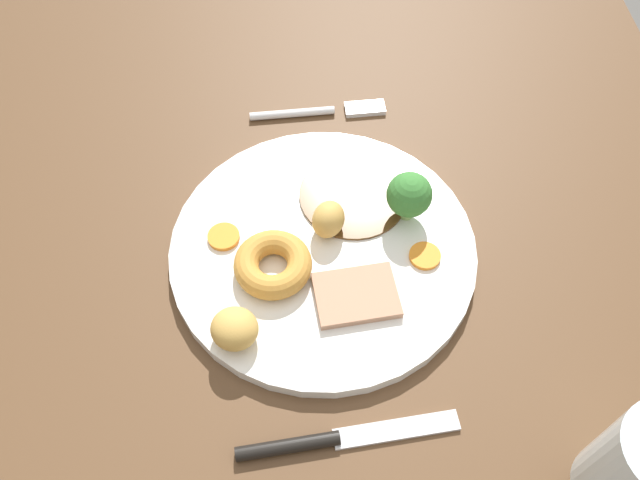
% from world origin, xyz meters
% --- Properties ---
extents(dining_table, '(1.20, 0.84, 0.04)m').
position_xyz_m(dining_table, '(0.00, 0.00, 0.02)').
color(dining_table, brown).
rests_on(dining_table, ground).
extents(dinner_plate, '(0.29, 0.29, 0.01)m').
position_xyz_m(dinner_plate, '(-0.03, -0.00, 0.04)').
color(dinner_plate, white).
rests_on(dinner_plate, dining_table).
extents(gravy_pool, '(0.11, 0.11, 0.00)m').
position_xyz_m(gravy_pool, '(-0.09, 0.03, 0.05)').
color(gravy_pool, '#563819').
rests_on(gravy_pool, dinner_plate).
extents(meat_slice_main, '(0.06, 0.08, 0.01)m').
position_xyz_m(meat_slice_main, '(0.02, 0.03, 0.05)').
color(meat_slice_main, tan).
rests_on(meat_slice_main, dinner_plate).
extents(yorkshire_pudding, '(0.07, 0.07, 0.02)m').
position_xyz_m(yorkshire_pudding, '(-0.01, -0.05, 0.06)').
color(yorkshire_pudding, '#C68938').
rests_on(yorkshire_pudding, dinner_plate).
extents(roast_potato_left, '(0.05, 0.04, 0.03)m').
position_xyz_m(roast_potato_left, '(-0.05, 0.01, 0.07)').
color(roast_potato_left, tan).
rests_on(roast_potato_left, dinner_plate).
extents(roast_potato_right, '(0.05, 0.05, 0.03)m').
position_xyz_m(roast_potato_right, '(0.06, -0.08, 0.07)').
color(roast_potato_right, tan).
rests_on(roast_potato_right, dinner_plate).
extents(carrot_coin_front, '(0.03, 0.03, 0.00)m').
position_xyz_m(carrot_coin_front, '(-0.05, -0.09, 0.05)').
color(carrot_coin_front, orange).
rests_on(carrot_coin_front, dinner_plate).
extents(carrot_coin_back, '(0.03, 0.03, 0.00)m').
position_xyz_m(carrot_coin_back, '(-0.01, 0.09, 0.05)').
color(carrot_coin_back, orange).
rests_on(carrot_coin_back, dinner_plate).
extents(broccoli_floret, '(0.04, 0.04, 0.05)m').
position_xyz_m(broccoli_floret, '(-0.06, 0.08, 0.08)').
color(broccoli_floret, '#8CB766').
rests_on(broccoli_floret, dinner_plate).
extents(fork, '(0.02, 0.15, 0.01)m').
position_xyz_m(fork, '(-0.22, 0.01, 0.04)').
color(fork, silver).
rests_on(fork, dining_table).
extents(knife, '(0.03, 0.19, 0.01)m').
position_xyz_m(knife, '(0.15, -0.01, 0.04)').
color(knife, black).
rests_on(knife, dining_table).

